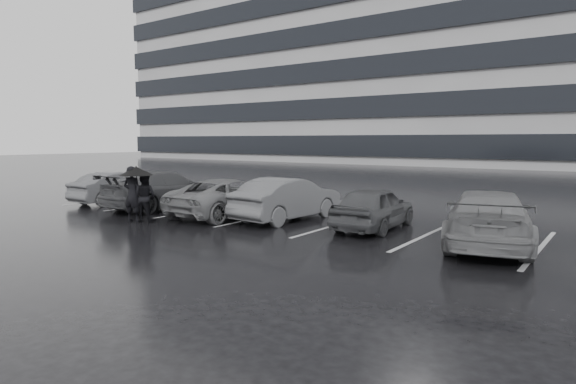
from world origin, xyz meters
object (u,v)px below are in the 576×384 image
(car_west_d, at_px, (118,187))
(car_east, at_px, (488,218))
(car_west_c, at_px, (165,190))
(pedestrian_right, at_px, (145,197))
(pedestrian_left, at_px, (133,194))
(car_main, at_px, (374,208))
(car_west_a, at_px, (288,199))
(car_west_b, at_px, (228,197))

(car_west_d, height_order, car_east, car_east)
(car_west_c, distance_m, pedestrian_right, 3.01)
(car_east, height_order, pedestrian_left, pedestrian_left)
(car_east, xyz_separation_m, pedestrian_right, (-9.82, -2.56, 0.09))
(car_main, distance_m, car_west_c, 8.42)
(car_main, xyz_separation_m, pedestrian_right, (-6.53, -3.07, 0.15))
(car_main, bearing_deg, car_west_a, -0.63)
(pedestrian_left, distance_m, pedestrian_right, 0.38)
(car_west_d, bearing_deg, pedestrian_right, 152.27)
(car_west_a, bearing_deg, car_west_d, 7.78)
(car_west_a, relative_size, car_west_b, 0.91)
(pedestrian_left, bearing_deg, car_east, -179.93)
(car_west_d, relative_size, pedestrian_left, 2.18)
(car_west_c, bearing_deg, car_main, -172.80)
(car_west_d, distance_m, pedestrian_right, 5.24)
(car_west_c, xyz_separation_m, pedestrian_right, (1.86, -2.37, 0.07))
(car_west_b, bearing_deg, pedestrian_left, 57.30)
(car_west_b, bearing_deg, car_west_d, -0.34)
(car_west_c, height_order, car_east, car_west_c)
(pedestrian_right, bearing_deg, car_west_d, -42.09)
(car_west_d, relative_size, pedestrian_right, 2.48)
(pedestrian_right, bearing_deg, car_main, -170.77)
(car_east, bearing_deg, car_west_a, -16.52)
(car_main, distance_m, pedestrian_left, 7.57)
(car_west_b, bearing_deg, car_east, 179.59)
(car_main, relative_size, car_west_c, 0.75)
(car_west_c, relative_size, car_east, 1.02)
(car_main, bearing_deg, car_west_c, 0.91)
(car_west_c, bearing_deg, pedestrian_left, 123.74)
(car_west_b, distance_m, pedestrian_right, 2.78)
(pedestrian_left, bearing_deg, pedestrian_right, -150.49)
(pedestrian_right, bearing_deg, car_west_a, -156.64)
(car_west_c, bearing_deg, car_west_d, 3.60)
(car_main, height_order, pedestrian_left, pedestrian_left)
(car_west_a, xyz_separation_m, car_west_b, (-2.17, -0.48, -0.05))
(car_east, relative_size, pedestrian_right, 3.06)
(car_east, bearing_deg, car_main, -22.23)
(car_west_d, relative_size, car_east, 0.81)
(car_main, xyz_separation_m, pedestrian_left, (-6.79, -3.33, 0.26))
(car_west_b, distance_m, car_east, 8.45)
(pedestrian_left, bearing_deg, car_west_d, -45.59)
(car_east, xyz_separation_m, pedestrian_left, (-10.08, -2.83, 0.19))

